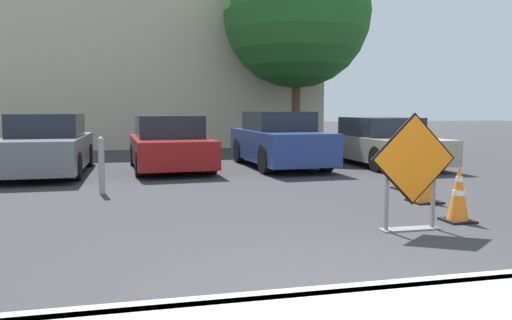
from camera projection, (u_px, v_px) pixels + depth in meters
The scene contains 13 objects.
ground_plane at pixel (198, 166), 13.59m from camera, with size 96.00×96.00×0.00m, color #333335.
curb_lip at pixel (347, 297), 3.90m from camera, with size 28.02×0.20×0.14m.
road_closed_sign at pixel (413, 168), 6.24m from camera, with size 1.15×0.20×1.49m.
traffic_cone_nearest at pixel (459, 193), 6.80m from camera, with size 0.38×0.38×0.80m.
traffic_cone_second at pixel (425, 180), 8.23m from camera, with size 0.47×0.47×0.78m.
traffic_cone_third at pixel (410, 171), 9.52m from camera, with size 0.53×0.53×0.74m.
parked_car_second at pixel (48, 146), 11.88m from camera, with size 1.79×4.41×1.43m.
parked_car_third at pixel (169, 145), 12.76m from camera, with size 2.04×4.12×1.38m.
parked_car_fourth at pixel (279, 141), 13.31m from camera, with size 1.90×4.34×1.48m.
parked_car_fifth at pixel (381, 143), 13.80m from camera, with size 1.89×4.60×1.32m.
bollard_nearest at pixel (101, 164), 9.03m from camera, with size 0.12×0.12×1.04m.
building_facade_backdrop at pixel (131, 64), 21.08m from camera, with size 15.50×5.00×6.89m.
street_tree_behind_lot at pixel (297, 14), 18.45m from camera, with size 5.47×5.47×7.81m.
Camera 1 is at (-1.56, -3.51, 1.53)m, focal length 35.00 mm.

